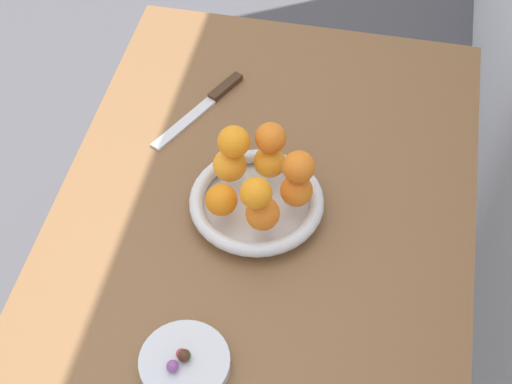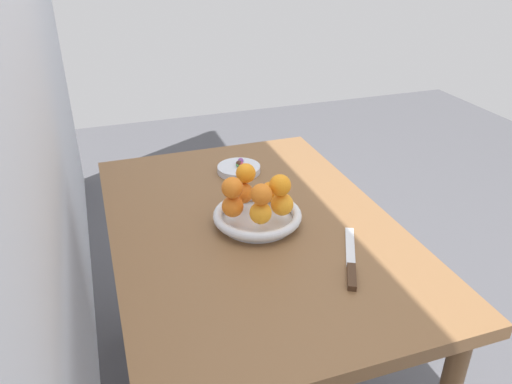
% 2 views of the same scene
% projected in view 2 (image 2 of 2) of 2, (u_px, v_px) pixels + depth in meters
% --- Properties ---
extents(wall_back, '(4.00, 0.05, 2.50)m').
position_uv_depth(wall_back, '(3.00, 47.00, 0.98)').
color(wall_back, silver).
rests_on(wall_back, ground_plane).
extents(dining_table, '(1.10, 0.76, 0.74)m').
position_uv_depth(dining_table, '(253.00, 250.00, 1.41)').
color(dining_table, brown).
rests_on(dining_table, ground_plane).
extents(fruit_bowl, '(0.24, 0.24, 0.04)m').
position_uv_depth(fruit_bowl, '(257.00, 217.00, 1.36)').
color(fruit_bowl, silver).
rests_on(fruit_bowl, dining_table).
extents(candy_dish, '(0.14, 0.14, 0.02)m').
position_uv_depth(candy_dish, '(239.00, 169.00, 1.65)').
color(candy_dish, silver).
rests_on(candy_dish, dining_table).
extents(orange_0, '(0.06, 0.06, 0.06)m').
position_uv_depth(orange_0, '(259.00, 213.00, 1.28)').
color(orange_0, orange).
rests_on(orange_0, fruit_bowl).
extents(orange_1, '(0.06, 0.06, 0.06)m').
position_uv_depth(orange_1, '(282.00, 204.00, 1.32)').
color(orange_1, orange).
rests_on(orange_1, fruit_bowl).
extents(orange_2, '(0.06, 0.06, 0.06)m').
position_uv_depth(orange_2, '(271.00, 192.00, 1.39)').
color(orange_2, orange).
rests_on(orange_2, fruit_bowl).
extents(orange_3, '(0.06, 0.06, 0.06)m').
position_uv_depth(orange_3, '(243.00, 193.00, 1.38)').
color(orange_3, orange).
rests_on(orange_3, fruit_bowl).
extents(orange_4, '(0.06, 0.06, 0.06)m').
position_uv_depth(orange_4, '(233.00, 206.00, 1.31)').
color(orange_4, orange).
rests_on(orange_4, fruit_bowl).
extents(orange_5, '(0.06, 0.06, 0.06)m').
position_uv_depth(orange_5, '(259.00, 195.00, 1.25)').
color(orange_5, orange).
rests_on(orange_5, orange_0).
extents(orange_6, '(0.06, 0.06, 0.06)m').
position_uv_depth(orange_6, '(280.00, 185.00, 1.29)').
color(orange_6, orange).
rests_on(orange_6, orange_1).
extents(orange_7, '(0.06, 0.06, 0.06)m').
position_uv_depth(orange_7, '(232.00, 188.00, 1.28)').
color(orange_7, orange).
rests_on(orange_7, orange_4).
extents(orange_8, '(0.05, 0.05, 0.05)m').
position_uv_depth(orange_8, '(245.00, 173.00, 1.36)').
color(orange_8, orange).
rests_on(orange_8, orange_3).
extents(candy_ball_0, '(0.02, 0.02, 0.02)m').
position_uv_depth(candy_ball_0, '(241.00, 164.00, 1.64)').
color(candy_ball_0, '#C6384C').
rests_on(candy_ball_0, candy_dish).
extents(candy_ball_1, '(0.02, 0.02, 0.02)m').
position_uv_depth(candy_ball_1, '(241.00, 161.00, 1.66)').
color(candy_ball_1, '#8C4C99').
rests_on(candy_ball_1, candy_dish).
extents(candy_ball_2, '(0.02, 0.02, 0.02)m').
position_uv_depth(candy_ball_2, '(238.00, 164.00, 1.64)').
color(candy_ball_2, '#4C9947').
rests_on(candy_ball_2, candy_dish).
extents(candy_ball_3, '(0.02, 0.02, 0.02)m').
position_uv_depth(candy_ball_3, '(239.00, 164.00, 1.64)').
color(candy_ball_3, '#472819').
rests_on(candy_ball_3, candy_dish).
extents(knife, '(0.24, 0.14, 0.01)m').
position_uv_depth(knife, '(351.00, 262.00, 1.20)').
color(knife, '#3F2819').
rests_on(knife, dining_table).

